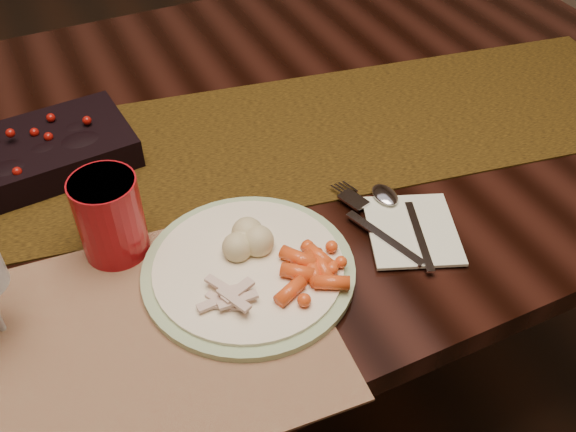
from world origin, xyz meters
name	(u,v)px	position (x,y,z in m)	size (l,w,h in m)	color
floor	(231,391)	(0.00, 0.00, 0.00)	(5.00, 5.00, 0.00)	black
dining_table	(220,292)	(0.00, 0.00, 0.38)	(1.80, 1.00, 0.75)	black
table_runner	(177,156)	(-0.05, -0.02, 0.75)	(1.65, 0.34, 0.00)	#331A08
centerpiece	(23,154)	(-0.27, 0.05, 0.78)	(0.32, 0.16, 0.06)	black
placemat_main	(130,343)	(-0.21, -0.33, 0.75)	(0.47, 0.34, 0.00)	#947455
dinner_plate	(249,269)	(-0.04, -0.30, 0.76)	(0.28, 0.28, 0.02)	#FFF0CE
baby_carrots	(308,277)	(0.01, -0.35, 0.78)	(0.10, 0.08, 0.02)	#EA4D1A
mashed_potatoes	(243,239)	(-0.04, -0.27, 0.79)	(0.08, 0.07, 0.04)	#CEC26D
turkey_shreds	(227,296)	(-0.09, -0.34, 0.78)	(0.07, 0.06, 0.02)	tan
napkin	(412,230)	(0.19, -0.32, 0.76)	(0.12, 0.14, 0.00)	#E9ECCE
fork	(376,227)	(0.15, -0.30, 0.76)	(0.03, 0.17, 0.00)	silver
spoon	(408,222)	(0.19, -0.31, 0.76)	(0.03, 0.17, 0.00)	silver
red_cup	(110,217)	(-0.19, -0.18, 0.81)	(0.09, 0.09, 0.12)	maroon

